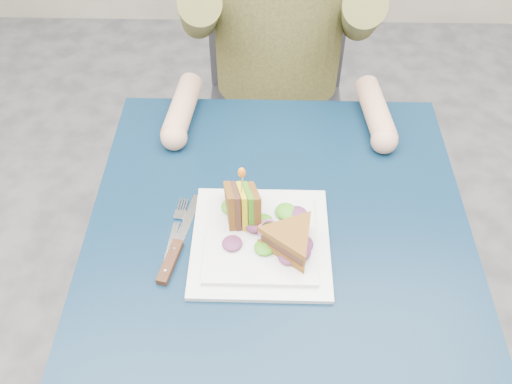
{
  "coord_description": "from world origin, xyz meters",
  "views": [
    {
      "loc": [
        -0.03,
        -0.68,
        1.56
      ],
      "look_at": [
        -0.05,
        -0.01,
        0.82
      ],
      "focal_mm": 38.0,
      "sensor_mm": 36.0,
      "label": 1
    }
  ],
  "objects_px": {
    "chair": "(276,85)",
    "fork": "(174,235)",
    "sandwich_upright": "(243,206)",
    "plate": "(261,240)",
    "table": "(278,242)",
    "sandwich_flat": "(291,240)",
    "knife": "(174,253)"
  },
  "relations": [
    {
      "from": "sandwich_flat",
      "to": "knife",
      "type": "bearing_deg",
      "value": -178.07
    },
    {
      "from": "plate",
      "to": "sandwich_upright",
      "type": "bearing_deg",
      "value": 127.97
    },
    {
      "from": "table",
      "to": "sandwich_upright",
      "type": "height_order",
      "value": "sandwich_upright"
    },
    {
      "from": "chair",
      "to": "knife",
      "type": "bearing_deg",
      "value": -104.04
    },
    {
      "from": "sandwich_upright",
      "to": "plate",
      "type": "bearing_deg",
      "value": -52.03
    },
    {
      "from": "sandwich_flat",
      "to": "fork",
      "type": "xyz_separation_m",
      "value": [
        -0.22,
        0.04,
        -0.04
      ]
    },
    {
      "from": "sandwich_upright",
      "to": "fork",
      "type": "xyz_separation_m",
      "value": [
        -0.13,
        -0.03,
        -0.05
      ]
    },
    {
      "from": "plate",
      "to": "knife",
      "type": "height_order",
      "value": "plate"
    },
    {
      "from": "table",
      "to": "knife",
      "type": "relative_size",
      "value": 3.4
    },
    {
      "from": "plate",
      "to": "sandwich_upright",
      "type": "distance_m",
      "value": 0.07
    },
    {
      "from": "chair",
      "to": "fork",
      "type": "relative_size",
      "value": 5.18
    },
    {
      "from": "sandwich_flat",
      "to": "sandwich_upright",
      "type": "distance_m",
      "value": 0.11
    },
    {
      "from": "plate",
      "to": "sandwich_flat",
      "type": "bearing_deg",
      "value": -24.44
    },
    {
      "from": "table",
      "to": "sandwich_flat",
      "type": "height_order",
      "value": "sandwich_flat"
    },
    {
      "from": "plate",
      "to": "sandwich_flat",
      "type": "height_order",
      "value": "sandwich_flat"
    },
    {
      "from": "chair",
      "to": "sandwich_flat",
      "type": "xyz_separation_m",
      "value": [
        0.02,
        -0.78,
        0.23
      ]
    },
    {
      "from": "sandwich_upright",
      "to": "fork",
      "type": "bearing_deg",
      "value": -166.77
    },
    {
      "from": "sandwich_flat",
      "to": "fork",
      "type": "bearing_deg",
      "value": 170.08
    },
    {
      "from": "chair",
      "to": "sandwich_flat",
      "type": "distance_m",
      "value": 0.81
    },
    {
      "from": "plate",
      "to": "sandwich_flat",
      "type": "distance_m",
      "value": 0.07
    },
    {
      "from": "sandwich_upright",
      "to": "knife",
      "type": "bearing_deg",
      "value": -148.59
    },
    {
      "from": "chair",
      "to": "fork",
      "type": "height_order",
      "value": "chair"
    },
    {
      "from": "plate",
      "to": "chair",
      "type": "bearing_deg",
      "value": 87.34
    },
    {
      "from": "chair",
      "to": "plate",
      "type": "relative_size",
      "value": 3.58
    },
    {
      "from": "sandwich_flat",
      "to": "fork",
      "type": "height_order",
      "value": "sandwich_flat"
    },
    {
      "from": "sandwich_flat",
      "to": "fork",
      "type": "distance_m",
      "value": 0.23
    },
    {
      "from": "sandwich_flat",
      "to": "knife",
      "type": "height_order",
      "value": "sandwich_flat"
    },
    {
      "from": "sandwich_flat",
      "to": "sandwich_upright",
      "type": "bearing_deg",
      "value": 142.16
    },
    {
      "from": "plate",
      "to": "knife",
      "type": "xyz_separation_m",
      "value": [
        -0.16,
        -0.03,
        -0.0
      ]
    },
    {
      "from": "table",
      "to": "chair",
      "type": "relative_size",
      "value": 0.81
    },
    {
      "from": "fork",
      "to": "chair",
      "type": "bearing_deg",
      "value": 74.72
    },
    {
      "from": "sandwich_flat",
      "to": "knife",
      "type": "distance_m",
      "value": 0.22
    }
  ]
}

